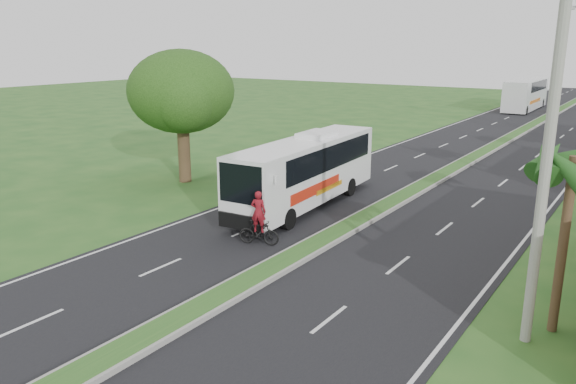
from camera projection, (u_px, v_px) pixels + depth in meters
The scene contains 11 objects.
ground at pixel (236, 291), 18.30m from camera, with size 180.00×180.00×0.00m, color #25551F.
road_asphalt at pixel (444, 175), 34.29m from camera, with size 14.00×160.00×0.02m, color black.
median_strip at pixel (444, 174), 34.26m from camera, with size 1.20×160.00×0.18m.
lane_edge_left at pixel (347, 163), 37.92m from camera, with size 0.12×160.00×0.01m, color silver.
lane_edge_right at pixel (564, 191), 30.65m from camera, with size 0.12×160.00×0.01m, color silver.
palm_verge_a at pixel (574, 166), 14.59m from camera, with size 2.40×2.40×5.45m.
shade_tree at pixel (180, 94), 31.59m from camera, with size 6.30×6.00×7.54m.
utility_pole_a at pixel (550, 134), 13.82m from camera, with size 1.60×0.28×11.00m.
coach_bus_main at pixel (306, 167), 27.31m from camera, with size 3.04×11.19×3.58m.
coach_bus_far at pixel (526, 93), 67.32m from camera, with size 2.79×12.33×3.59m.
motorcyclist at pixel (259, 226), 22.27m from camera, with size 1.73×0.99×2.24m.
Camera 1 is at (10.86, -12.99, 7.84)m, focal length 35.00 mm.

